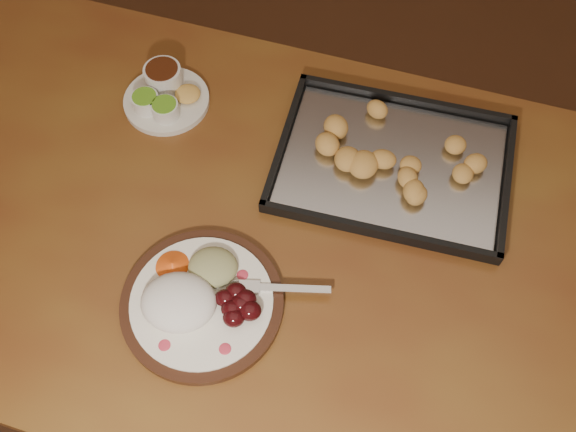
# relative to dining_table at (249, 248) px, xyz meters

# --- Properties ---
(ground) EXTENTS (4.00, 4.00, 0.00)m
(ground) POSITION_rel_dining_table_xyz_m (0.18, 0.13, -0.65)
(ground) COLOR #4E2F1A
(ground) RESTS_ON ground
(dining_table) EXTENTS (1.65, 1.18, 0.75)m
(dining_table) POSITION_rel_dining_table_xyz_m (0.00, 0.00, 0.00)
(dining_table) COLOR brown
(dining_table) RESTS_ON ground
(dinner_plate) EXTENTS (0.36, 0.28, 0.06)m
(dinner_plate) POSITION_rel_dining_table_xyz_m (-0.06, -0.16, 0.12)
(dinner_plate) COLOR #33190E
(dinner_plate) RESTS_ON dining_table
(condiment_saucer) EXTENTS (0.18, 0.18, 0.06)m
(condiment_saucer) POSITION_rel_dining_table_xyz_m (-0.20, 0.27, 0.12)
(condiment_saucer) COLOR silver
(condiment_saucer) RESTS_ON dining_table
(baking_tray) EXTENTS (0.49, 0.39, 0.05)m
(baking_tray) POSITION_rel_dining_table_xyz_m (0.26, 0.15, 0.11)
(baking_tray) COLOR black
(baking_tray) RESTS_ON dining_table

